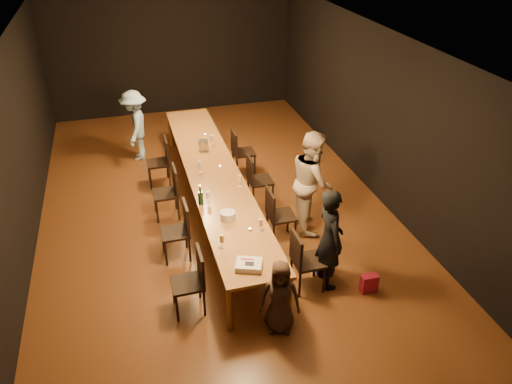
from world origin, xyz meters
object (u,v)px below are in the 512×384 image
object	(u,v)px
chair_left_3	(158,162)
plate_stack	(228,216)
ice_bucket	(203,145)
chair_right_2	(260,180)
child	(280,297)
woman_tan	(312,181)
birthday_cake	(249,265)
chair_right_0	(308,261)
champagne_bottle	(200,195)
chair_right_3	(244,152)
chair_right_1	(281,215)
man_blue	(135,126)
woman_birthday	(330,239)
table	(213,174)
chair_left_2	(165,193)
chair_left_1	(175,232)
chair_left_0	(187,283)

from	to	relation	value
chair_left_3	plate_stack	xyz separation A→B (m)	(0.77, -2.70, 0.35)
plate_stack	ice_bucket	bearing A→B (deg)	87.98
chair_right_2	child	xyz separation A→B (m)	(-0.63, -3.06, 0.06)
woman_tan	birthday_cake	xyz separation A→B (m)	(-1.52, -1.70, -0.08)
chair_right_0	champagne_bottle	distance (m)	1.94
chair_right_3	champagne_bottle	bearing A→B (deg)	-29.73
chair_right_0	chair_right_1	size ratio (longest dim) A/B	1.00
man_blue	champagne_bottle	bearing A→B (deg)	23.77
woman_tan	woman_birthday	bearing A→B (deg)	179.30
chair_right_1	chair_left_3	distance (m)	2.94
table	chair_left_2	world-z (taller)	chair_left_2
chair_right_1	chair_right_0	bearing A→B (deg)	-0.00
chair_left_2	man_blue	bearing A→B (deg)	7.00
plate_stack	ice_bucket	size ratio (longest dim) A/B	1.13
chair_right_3	woman_tan	world-z (taller)	woman_tan
chair_left_2	man_blue	xyz separation A→B (m)	(-0.30, 2.44, 0.28)
chair_right_0	woman_birthday	bearing A→B (deg)	90.95
child	chair_right_1	bearing A→B (deg)	88.67
chair_left_3	birthday_cake	world-z (taller)	chair_left_3
woman_birthday	man_blue	world-z (taller)	woman_birthday
table	ice_bucket	bearing A→B (deg)	89.94
chair_right_2	plate_stack	world-z (taller)	chair_right_2
chair_right_3	child	distance (m)	4.30
chair_right_1	chair_left_2	distance (m)	2.08
chair_right_2	man_blue	xyz separation A→B (m)	(-2.00, 2.44, 0.28)
chair_right_3	man_blue	size ratio (longest dim) A/B	0.62
chair_right_1	chair_right_2	xyz separation A→B (m)	(0.00, 1.20, 0.00)
chair_left_2	champagne_bottle	size ratio (longest dim) A/B	2.80
chair_left_2	chair_right_3	bearing A→B (deg)	-54.78
chair_right_1	woman_tan	distance (m)	0.76
chair_right_1	ice_bucket	xyz separation A→B (m)	(-0.85, 2.10, 0.38)
plate_stack	man_blue	bearing A→B (deg)	105.14
woman_birthday	plate_stack	bearing A→B (deg)	53.80
chair_right_3	man_blue	bearing A→B (deg)	-121.85
chair_left_1	plate_stack	size ratio (longest dim) A/B	4.19
chair_left_1	ice_bucket	bearing A→B (deg)	-22.04
ice_bucket	chair_right_1	bearing A→B (deg)	-68.01
chair_right_1	chair_left_0	world-z (taller)	same
chair_right_1	ice_bucket	bearing A→B (deg)	-158.01
table	chair_left_0	bearing A→B (deg)	-109.50
chair_left_1	ice_bucket	distance (m)	2.30
chair_right_1	plate_stack	xyz separation A→B (m)	(-0.93, -0.30, 0.35)
chair_right_2	champagne_bottle	size ratio (longest dim) A/B	2.80
chair_right_1	table	bearing A→B (deg)	-144.69
table	chair_left_0	world-z (taller)	chair_left_0
woman_birthday	plate_stack	distance (m)	1.53
chair_left_1	chair_left_2	xyz separation A→B (m)	(0.00, 1.20, 0.00)
chair_right_1	chair_right_2	bearing A→B (deg)	180.00
chair_left_3	man_blue	bearing A→B (deg)	13.57
table	child	size ratio (longest dim) A/B	5.70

